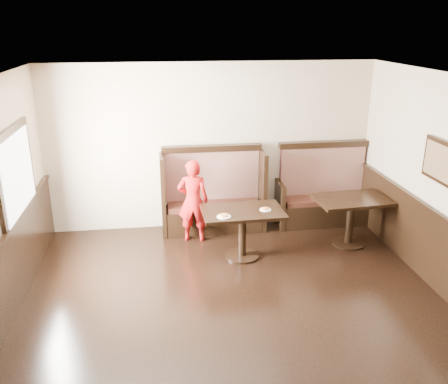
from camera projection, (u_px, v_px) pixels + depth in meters
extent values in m
plane|color=black|center=(248.00, 349.00, 5.20)|extent=(7.00, 7.00, 0.00)
plane|color=tan|center=(211.00, 147.00, 7.99)|extent=(5.50, 0.00, 5.50)
plane|color=white|center=(254.00, 92.00, 4.25)|extent=(7.00, 7.00, 0.00)
cube|color=black|center=(16.00, 174.00, 6.09)|extent=(0.05, 1.50, 1.20)
cube|color=white|center=(18.00, 174.00, 6.09)|extent=(0.01, 1.30, 1.00)
cube|color=black|center=(440.00, 161.00, 6.10)|extent=(0.04, 0.70, 0.55)
cube|color=olive|center=(438.00, 161.00, 6.09)|extent=(0.01, 0.60, 0.45)
cube|color=black|center=(214.00, 218.00, 8.13)|extent=(1.60, 0.50, 0.42)
cube|color=#371911|center=(213.00, 205.00, 8.04)|extent=(1.54, 0.46, 0.09)
cube|color=#440D1B|center=(212.00, 177.00, 8.09)|extent=(1.60, 0.12, 0.92)
cube|color=black|center=(212.00, 148.00, 7.92)|extent=(1.68, 0.16, 0.10)
cube|color=black|center=(163.00, 193.00, 7.95)|extent=(0.07, 0.72, 1.36)
cube|color=black|center=(261.00, 188.00, 8.17)|extent=(0.07, 0.72, 1.36)
cube|color=black|center=(323.00, 212.00, 8.38)|extent=(1.50, 0.50, 0.42)
cube|color=#371911|center=(324.00, 199.00, 8.30)|extent=(1.44, 0.46, 0.09)
cube|color=#440D1B|center=(322.00, 172.00, 8.35)|extent=(1.50, 0.12, 0.92)
cube|color=black|center=(324.00, 144.00, 8.18)|extent=(1.58, 0.16, 0.10)
cube|color=black|center=(278.00, 203.00, 8.31)|extent=(0.07, 0.72, 0.80)
cube|color=black|center=(364.00, 198.00, 8.52)|extent=(0.07, 0.72, 0.80)
cube|color=black|center=(243.00, 212.00, 7.01)|extent=(1.22, 0.78, 0.05)
cylinder|color=black|center=(242.00, 235.00, 7.14)|extent=(0.12, 0.12, 0.70)
cylinder|color=black|center=(242.00, 256.00, 7.26)|extent=(0.52, 0.52, 0.03)
cube|color=black|center=(352.00, 200.00, 7.42)|extent=(1.19, 0.83, 0.05)
cylinder|color=black|center=(350.00, 223.00, 7.55)|extent=(0.12, 0.12, 0.72)
cylinder|color=black|center=(348.00, 243.00, 7.67)|extent=(0.54, 0.54, 0.03)
imported|color=#B51314|center=(193.00, 201.00, 7.60)|extent=(0.54, 0.40, 1.37)
cylinder|color=white|center=(224.00, 216.00, 6.77)|extent=(0.20, 0.20, 0.01)
cylinder|color=tan|center=(224.00, 215.00, 6.76)|extent=(0.13, 0.13, 0.02)
cylinder|color=#EABA54|center=(224.00, 215.00, 6.76)|extent=(0.11, 0.11, 0.01)
cylinder|color=white|center=(265.00, 209.00, 7.02)|extent=(0.17, 0.17, 0.01)
cylinder|color=tan|center=(265.00, 209.00, 7.02)|extent=(0.11, 0.11, 0.01)
cylinder|color=#EABA54|center=(265.00, 208.00, 7.01)|extent=(0.09, 0.09, 0.01)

